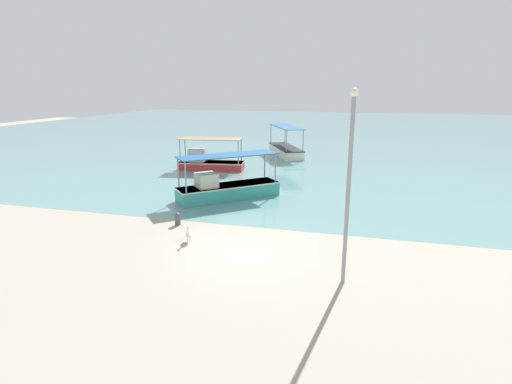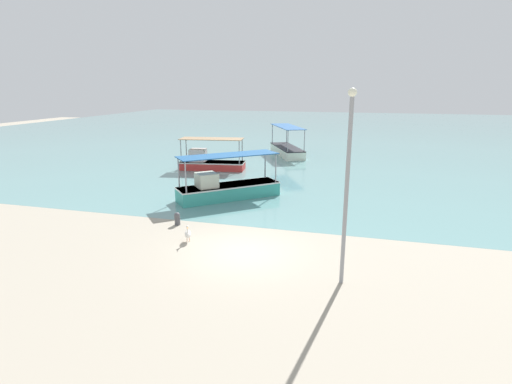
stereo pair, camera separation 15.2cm
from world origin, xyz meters
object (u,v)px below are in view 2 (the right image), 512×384
(fishing_boat_outer, at_px, (227,188))
(fishing_boat_far_right, at_px, (287,149))
(fishing_boat_center, at_px, (210,162))
(lamp_post, at_px, (347,180))
(pelican, at_px, (188,234))
(mooring_bollard, at_px, (177,218))

(fishing_boat_outer, relative_size, fishing_boat_far_right, 0.85)
(fishing_boat_center, relative_size, lamp_post, 0.83)
(fishing_boat_far_right, bearing_deg, fishing_boat_center, -119.17)
(pelican, bearing_deg, lamp_post, -17.08)
(fishing_boat_center, xyz_separation_m, pelican, (4.88, -14.93, -0.25))
(fishing_boat_outer, xyz_separation_m, mooring_bollard, (-0.77, -5.13, -0.31))
(fishing_boat_outer, xyz_separation_m, lamp_post, (7.35, -9.08, 2.99))
(fishing_boat_far_right, height_order, pelican, fishing_boat_far_right)
(lamp_post, distance_m, mooring_bollard, 9.62)
(fishing_boat_center, bearing_deg, pelican, -71.88)
(pelican, relative_size, mooring_bollard, 1.26)
(fishing_boat_center, relative_size, mooring_bollard, 8.54)
(fishing_boat_outer, relative_size, pelican, 7.19)
(pelican, distance_m, lamp_post, 7.72)
(lamp_post, xyz_separation_m, mooring_bollard, (-8.12, 3.95, -3.30))
(fishing_boat_outer, xyz_separation_m, fishing_boat_center, (-4.22, 7.91, -0.03))
(pelican, relative_size, lamp_post, 0.12)
(fishing_boat_far_right, bearing_deg, mooring_bollard, -93.46)
(fishing_boat_far_right, bearing_deg, pelican, -89.68)
(fishing_boat_center, relative_size, pelican, 6.81)
(fishing_boat_outer, bearing_deg, lamp_post, -51.00)
(fishing_boat_outer, bearing_deg, mooring_bollard, -98.56)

